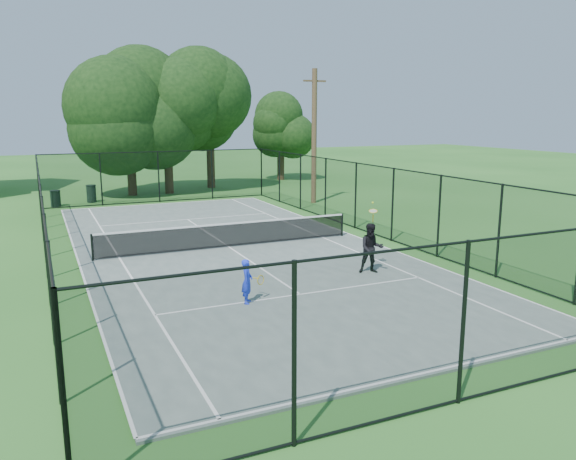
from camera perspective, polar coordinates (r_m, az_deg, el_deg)
name	(u,v)px	position (r m, az deg, el deg)	size (l,w,h in m)	color
ground	(229,249)	(21.82, -6.01, -1.89)	(120.00, 120.00, 0.00)	#286221
tennis_court	(229,248)	(21.81, -6.01, -1.81)	(11.00, 24.00, 0.06)	#54635E
tennis_net	(229,234)	(21.69, -6.04, -0.40)	(10.08, 0.08, 0.95)	black
fence	(228,210)	(21.52, -6.09, 2.00)	(13.10, 26.10, 3.00)	black
tree_near_left	(128,116)	(37.24, -15.91, 11.09)	(6.25, 6.25, 8.15)	#332114
tree_near_mid	(167,123)	(37.58, -12.23, 10.56)	(5.65, 5.65, 7.39)	#332114
tree_near_right	(209,108)	(40.14, -8.01, 12.16)	(6.30, 6.30, 8.69)	#332114
tree_far_right	(281,132)	(44.66, -0.75, 9.94)	(4.60, 4.60, 6.08)	#332114
trash_bin_left	(55,198)	(34.25, -22.55, 2.99)	(0.58, 0.58, 0.91)	black
trash_bin_right	(91,194)	(35.13, -19.35, 3.52)	(0.58, 0.58, 1.03)	black
utility_pole	(314,136)	(32.73, 2.67, 9.52)	(1.40, 0.30, 7.64)	#4C3823
player_blue	(247,281)	(15.23, -4.16, -5.21)	(0.82, 0.53, 1.22)	#1C31F2
player_black	(371,248)	(18.23, 8.47, -1.83)	(0.96, 0.92, 2.25)	black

